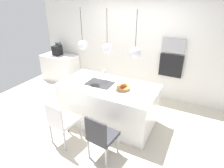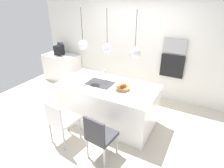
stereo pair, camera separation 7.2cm
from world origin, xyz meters
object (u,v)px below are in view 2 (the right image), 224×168
object	(u,v)px
chair_near	(61,120)
chair_middle	(100,135)
coffee_machine	(59,50)
microwave	(175,46)
oven	(172,66)
fruit_bowl	(123,87)

from	to	relation	value
chair_near	chair_middle	xyz separation A→B (m)	(0.81, 0.00, -0.03)
coffee_machine	chair_near	bearing A→B (deg)	-48.01
microwave	chair_near	bearing A→B (deg)	-118.04
microwave	chair_middle	world-z (taller)	microwave
oven	chair_middle	distance (m)	2.64
oven	chair_middle	bearing A→B (deg)	-102.11
oven	chair_middle	size ratio (longest dim) A/B	0.65
fruit_bowl	microwave	bearing A→B (deg)	70.06
coffee_machine	chair_near	xyz separation A→B (m)	(2.02, -2.25, -0.47)
oven	fruit_bowl	bearing A→B (deg)	-109.94
coffee_machine	chair_near	distance (m)	3.06
coffee_machine	chair_near	size ratio (longest dim) A/B	0.43
fruit_bowl	chair_middle	size ratio (longest dim) A/B	0.32
microwave	chair_middle	bearing A→B (deg)	-102.11
microwave	chair_near	distance (m)	3.03
chair_near	fruit_bowl	bearing A→B (deg)	50.64
oven	chair_near	size ratio (longest dim) A/B	0.64
fruit_bowl	microwave	distance (m)	1.78
chair_middle	microwave	bearing A→B (deg)	77.89
fruit_bowl	chair_near	xyz separation A→B (m)	(-0.78, -0.95, -0.42)
fruit_bowl	coffee_machine	size ratio (longest dim) A/B	0.72
microwave	chair_middle	distance (m)	2.78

